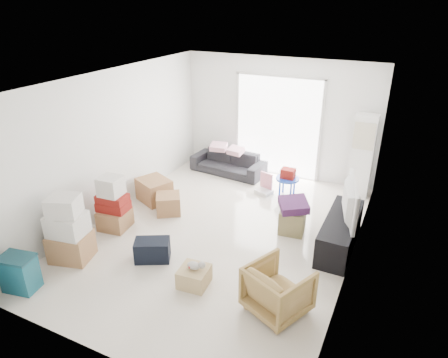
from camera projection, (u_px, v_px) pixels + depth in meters
room_shell at (219, 163)px, 6.60m from camera, size 4.98×6.48×3.18m
sliding_door at (277, 123)px, 9.08m from camera, size 2.10×0.04×2.33m
ac_tower at (362, 156)px, 8.19m from camera, size 0.45×0.30×1.75m
tv_console at (340, 232)px, 6.67m from camera, size 0.49×1.63×0.54m
television at (343, 214)px, 6.52m from camera, size 0.92×1.27×0.15m
sofa at (228, 159)px, 9.46m from camera, size 1.81×0.67×0.69m
pillow_left at (219, 141)px, 9.43m from camera, size 0.47×0.40×0.13m
pillow_right at (236, 144)px, 9.19m from camera, size 0.42×0.36×0.13m
armchair at (278, 287)px, 5.24m from camera, size 0.95×0.93×0.75m
storage_bins at (19, 273)px, 5.67m from camera, size 0.53×0.42×0.56m
box_stack_a at (69, 232)px, 6.26m from camera, size 0.71×0.64×1.11m
box_stack_b at (113, 206)px, 7.15m from camera, size 0.58×0.56×1.01m
box_stack_c at (154, 190)px, 8.20m from camera, size 0.81×0.75×0.47m
loose_box at (168, 204)px, 7.76m from camera, size 0.63×0.63×0.38m
duffel_bag at (152, 250)px, 6.36m from camera, size 0.64×0.55×0.35m
ottoman at (292, 221)px, 7.11m from camera, size 0.48×0.48×0.43m
blanket at (293, 207)px, 6.99m from camera, size 0.65×0.65×0.14m
kids_table at (288, 177)px, 8.31m from camera, size 0.49×0.49×0.62m
toy_walker at (265, 188)px, 8.57m from camera, size 0.40×0.38×0.43m
wood_crate at (194, 276)px, 5.82m from camera, size 0.45×0.45×0.28m
plush_bunny at (196, 265)px, 5.73m from camera, size 0.27×0.16×0.14m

